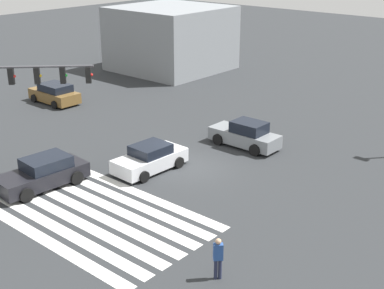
# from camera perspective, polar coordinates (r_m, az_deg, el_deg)

# --- Properties ---
(ground_plane) EXTENTS (131.48, 131.48, 0.00)m
(ground_plane) POSITION_cam_1_polar(r_m,az_deg,el_deg) (29.89, 0.00, -2.44)
(ground_plane) COLOR #2B2D30
(crosswalk_markings) EXTENTS (11.28, 6.30, 0.01)m
(crosswalk_markings) POSITION_cam_1_polar(r_m,az_deg,el_deg) (25.48, -10.52, -7.22)
(crosswalk_markings) COLOR silver
(crosswalk_markings) RESTS_ON ground_plane
(traffic_signal_mast) EXTENTS (4.38, 4.38, 6.09)m
(traffic_signal_mast) POSITION_cam_1_polar(r_m,az_deg,el_deg) (29.06, -17.55, 5.55)
(traffic_signal_mast) COLOR #47474C
(traffic_signal_mast) RESTS_ON ground_plane
(car_0) EXTENTS (4.43, 1.93, 1.65)m
(car_0) POSITION_cam_1_polar(r_m,az_deg,el_deg) (32.75, 5.72, 1.01)
(car_0) COLOR gray
(car_0) RESTS_ON ground_plane
(car_2) EXTENTS (4.34, 2.16, 1.53)m
(car_2) POSITION_cam_1_polar(r_m,az_deg,el_deg) (42.86, -14.44, 5.27)
(car_2) COLOR brown
(car_2) RESTS_ON ground_plane
(car_3) EXTENTS (2.21, 4.30, 1.47)m
(car_3) POSITION_cam_1_polar(r_m,az_deg,el_deg) (29.38, -4.49, -1.49)
(car_3) COLOR silver
(car_3) RESTS_ON ground_plane
(car_4) EXTENTS (2.44, 4.75, 1.54)m
(car_4) POSITION_cam_1_polar(r_m,az_deg,el_deg) (28.40, -15.61, -2.98)
(car_4) COLOR black
(car_4) RESTS_ON ground_plane
(corner_building) EXTENTS (9.49, 9.49, 5.97)m
(corner_building) POSITION_cam_1_polar(r_m,az_deg,el_deg) (52.43, -2.26, 11.26)
(corner_building) COLOR gray
(corner_building) RESTS_ON ground_plane
(pedestrian) EXTENTS (0.41, 0.41, 1.72)m
(pedestrian) POSITION_cam_1_polar(r_m,az_deg,el_deg) (20.20, 2.80, -11.84)
(pedestrian) COLOR #232842
(pedestrian) RESTS_ON ground_plane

